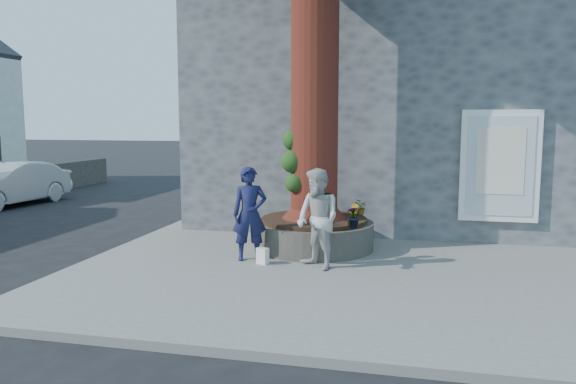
% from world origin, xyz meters
% --- Properties ---
extents(ground, '(120.00, 120.00, 0.00)m').
position_xyz_m(ground, '(0.00, 0.00, 0.00)').
color(ground, black).
rests_on(ground, ground).
extents(pavement, '(9.00, 8.00, 0.12)m').
position_xyz_m(pavement, '(1.50, 1.00, 0.06)').
color(pavement, slate).
rests_on(pavement, ground).
extents(yellow_line, '(0.10, 30.00, 0.01)m').
position_xyz_m(yellow_line, '(-3.05, 1.00, 0.00)').
color(yellow_line, yellow).
rests_on(yellow_line, ground).
extents(stone_shop, '(10.30, 8.30, 6.30)m').
position_xyz_m(stone_shop, '(2.50, 7.20, 3.16)').
color(stone_shop, '#4B4D50').
rests_on(stone_shop, ground).
extents(planter, '(2.30, 2.30, 0.60)m').
position_xyz_m(planter, '(0.80, 2.00, 0.41)').
color(planter, black).
rests_on(planter, pavement).
extents(man, '(0.71, 0.58, 1.67)m').
position_xyz_m(man, '(-0.14, 0.83, 0.95)').
color(man, '#16193D').
rests_on(man, pavement).
extents(woman, '(1.04, 1.02, 1.68)m').
position_xyz_m(woman, '(1.13, 0.54, 0.96)').
color(woman, '#BAB6B2').
rests_on(woman, pavement).
extents(shopping_bag, '(0.23, 0.19, 0.28)m').
position_xyz_m(shopping_bag, '(0.16, 0.61, 0.26)').
color(shopping_bag, white).
rests_on(shopping_bag, pavement).
extents(car_silver, '(1.75, 4.15, 1.33)m').
position_xyz_m(car_silver, '(-9.41, 6.04, 0.67)').
color(car_silver, '#ADB1B5').
rests_on(car_silver, ground).
extents(plant_a, '(0.21, 0.18, 0.34)m').
position_xyz_m(plant_a, '(0.98, 1.15, 0.89)').
color(plant_a, gray).
rests_on(plant_a, planter).
extents(plant_b, '(0.28, 0.29, 0.42)m').
position_xyz_m(plant_b, '(1.65, 1.15, 0.93)').
color(plant_b, gray).
rests_on(plant_b, planter).
extents(plant_c, '(0.27, 0.27, 0.37)m').
position_xyz_m(plant_c, '(1.65, 1.15, 0.91)').
color(plant_c, gray).
rests_on(plant_c, planter).
extents(plant_d, '(0.37, 0.38, 0.32)m').
position_xyz_m(plant_d, '(1.65, 2.54, 0.88)').
color(plant_d, gray).
rests_on(plant_d, planter).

